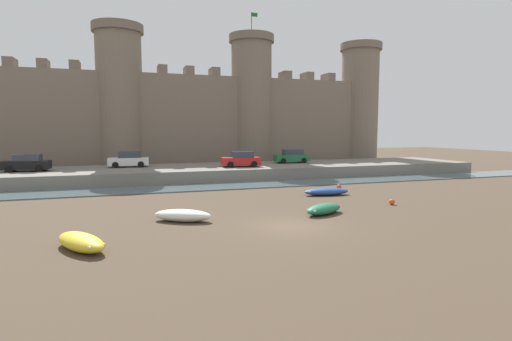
{
  "coord_description": "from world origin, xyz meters",
  "views": [
    {
      "loc": [
        -8.41,
        -19.3,
        5.14
      ],
      "look_at": [
        -0.14,
        5.45,
        2.5
      ],
      "focal_mm": 28.0,
      "sensor_mm": 36.0,
      "label": 1
    }
  ],
  "objects": [
    {
      "name": "rowboat_foreground_left",
      "position": [
        6.8,
        8.59,
        0.31
      ],
      "size": [
        3.79,
        1.59,
        0.59
      ],
      "color": "#234793",
      "rests_on": "ground"
    },
    {
      "name": "rowboat_midflat_right",
      "position": [
        -5.32,
        3.04,
        0.36
      ],
      "size": [
        3.51,
        2.66,
        0.69
      ],
      "color": "silver",
      "rests_on": "ground"
    },
    {
      "name": "car_quay_centre_east",
      "position": [
        3.55,
        21.52,
        2.03
      ],
      "size": [
        4.21,
        2.11,
        1.62
      ],
      "color": "red",
      "rests_on": "quay_road"
    },
    {
      "name": "car_quay_east",
      "position": [
        -17.12,
        23.35,
        2.03
      ],
      "size": [
        4.21,
        2.11,
        1.62
      ],
      "color": "black",
      "rests_on": "quay_road"
    },
    {
      "name": "car_quay_centre_west",
      "position": [
        -7.84,
        24.85,
        2.03
      ],
      "size": [
        4.21,
        2.11,
        1.62
      ],
      "color": "silver",
      "rests_on": "quay_road"
    },
    {
      "name": "rowboat_midflat_left",
      "position": [
        -10.24,
        -1.03,
        0.37
      ],
      "size": [
        2.77,
        3.51,
        0.72
      ],
      "color": "yellow",
      "rests_on": "ground"
    },
    {
      "name": "mooring_buoy_off_centre",
      "position": [
        9.14,
        3.54,
        0.21
      ],
      "size": [
        0.41,
        0.41,
        0.41
      ],
      "primitive_type": "sphere",
      "color": "#E04C1E",
      "rests_on": "ground"
    },
    {
      "name": "quay_road",
      "position": [
        0.0,
        23.12,
        0.63
      ],
      "size": [
        63.35,
        10.0,
        1.25
      ],
      "primitive_type": "cube",
      "color": "slate",
      "rests_on": "ground"
    },
    {
      "name": "mooring_buoy_near_channel",
      "position": [
        9.46,
        11.21,
        0.21
      ],
      "size": [
        0.41,
        0.41,
        0.41
      ],
      "primitive_type": "sphere",
      "color": "#E04C1E",
      "rests_on": "ground"
    },
    {
      "name": "car_quay_west",
      "position": [
        10.7,
        24.43,
        2.03
      ],
      "size": [
        4.21,
        2.11,
        1.62
      ],
      "color": "#1E6638",
      "rests_on": "quay_road"
    },
    {
      "name": "ground_plane",
      "position": [
        0.0,
        0.0,
        0.0
      ],
      "size": [
        160.0,
        160.0,
        0.0
      ],
      "primitive_type": "plane",
      "color": "#4C3D2D"
    },
    {
      "name": "water_channel",
      "position": [
        0.0,
        15.87,
        0.05
      ],
      "size": [
        80.0,
        4.5,
        0.1
      ],
      "primitive_type": "cube",
      "color": "slate",
      "rests_on": "ground"
    },
    {
      "name": "castle",
      "position": [
        -0.0,
        33.42,
        7.77
      ],
      "size": [
        57.45,
        6.11,
        20.92
      ],
      "color": "#7A6B5B",
      "rests_on": "ground"
    },
    {
      "name": "rowboat_near_channel_left",
      "position": [
        3.18,
        2.24,
        0.34
      ],
      "size": [
        3.16,
        2.28,
        0.66
      ],
      "color": "#1E6B47",
      "rests_on": "ground"
    }
  ]
}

